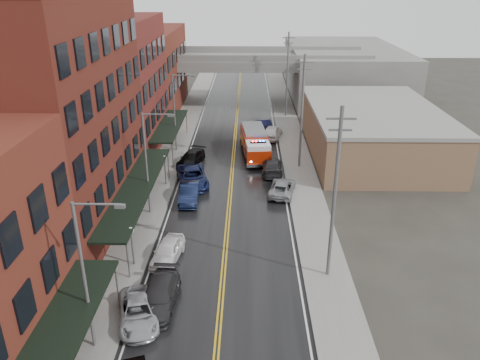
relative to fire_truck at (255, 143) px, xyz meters
name	(u,v)px	position (x,y,z in m)	size (l,w,h in m)	color
road	(231,186)	(-2.46, -8.18, -1.64)	(11.00, 160.00, 0.02)	black
sidewalk_left	(157,185)	(-9.76, -8.18, -1.57)	(3.00, 160.00, 0.15)	slate
sidewalk_right	(305,186)	(4.84, -8.18, -1.57)	(3.00, 160.00, 0.15)	slate
curb_left	(174,185)	(-8.11, -8.18, -1.57)	(0.30, 160.00, 0.15)	gray
curb_right	(288,185)	(3.19, -8.18, -1.57)	(0.30, 160.00, 0.15)	gray
brick_building_b	(56,116)	(-15.76, -15.18, 7.35)	(9.00, 20.00, 18.00)	#561A16
brick_building_c	(116,87)	(-15.76, 2.32, 5.85)	(9.00, 15.00, 15.00)	maroon
brick_building_far	(148,71)	(-15.76, 19.82, 4.35)	(9.00, 20.00, 12.00)	maroon
tan_building	(372,132)	(13.54, 1.82, 0.85)	(14.00, 22.00, 5.00)	#806045
right_far_block	(343,71)	(15.54, 31.82, 2.35)	(18.00, 30.00, 8.00)	slate
awning_0	(45,360)	(-9.95, -34.18, 1.34)	(2.60, 16.00, 3.09)	black
awning_1	(137,187)	(-9.95, -15.18, 1.34)	(2.60, 18.00, 3.09)	black
awning_2	(170,125)	(-9.95, 2.32, 1.34)	(2.60, 13.00, 3.09)	black
globe_lamp_1	(132,238)	(-8.86, -22.18, 0.66)	(0.44, 0.44, 3.12)	#59595B
globe_lamp_2	(165,164)	(-8.86, -8.18, 0.66)	(0.44, 0.44, 3.12)	#59595B
street_lamp_0	(88,269)	(-9.01, -30.18, 3.54)	(2.64, 0.22, 9.00)	#59595B
street_lamp_1	(149,158)	(-9.01, -14.18, 3.54)	(2.64, 0.22, 9.00)	#59595B
street_lamp_2	(176,108)	(-9.01, 1.82, 3.54)	(2.64, 0.22, 9.00)	#59595B
utility_pole_0	(335,193)	(4.74, -23.18, 4.66)	(1.80, 0.24, 12.00)	#59595B
utility_pole_1	(302,111)	(4.74, -3.18, 4.66)	(1.80, 0.24, 12.00)	#59595B
utility_pole_2	(287,73)	(4.74, 16.82, 4.66)	(1.80, 0.24, 12.00)	#59595B
overpass	(238,67)	(-2.46, 23.82, 4.34)	(40.00, 10.00, 7.50)	slate
fire_truck	(255,143)	(0.00, 0.00, 0.00)	(4.04, 8.58, 3.04)	#A52007
parked_car_left_2	(138,312)	(-7.26, -27.98, -0.98)	(2.21, 4.79, 1.33)	#A3A5AA
parked_car_left_3	(159,296)	(-6.27, -26.55, -0.90)	(2.11, 5.19, 1.51)	#28282B
parked_car_left_4	(168,251)	(-6.57, -21.38, -0.91)	(1.74, 4.32, 1.47)	white
parked_car_left_5	(189,193)	(-6.13, -11.58, -0.85)	(1.68, 4.83, 1.59)	#0E1632
parked_car_left_6	(192,177)	(-6.27, -7.93, -0.82)	(2.75, 5.97, 1.66)	#121A45
parked_car_left_7	(191,158)	(-7.01, -2.57, -0.94)	(1.99, 4.89, 1.42)	black
parked_car_right_0	(282,188)	(2.45, -9.98, -0.99)	(2.20, 4.78, 1.33)	gray
parked_car_right_1	(272,166)	(1.77, -4.80, -0.91)	(2.09, 5.13, 1.49)	#2B2B2E
parked_car_right_2	(273,132)	(2.32, 6.71, -0.81)	(1.98, 4.92, 1.68)	white
parked_car_right_3	(264,124)	(1.36, 10.53, -0.94)	(1.50, 4.30, 1.42)	black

